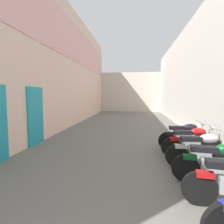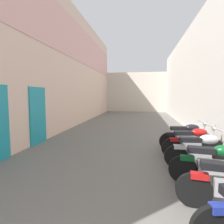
{
  "view_description": "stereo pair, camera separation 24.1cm",
  "coord_description": "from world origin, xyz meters",
  "px_view_note": "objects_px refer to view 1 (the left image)",
  "views": [
    {
      "loc": [
        0.57,
        0.96,
        1.91
      ],
      "look_at": [
        -0.18,
        7.02,
        1.35
      ],
      "focal_mm": 30.59,
      "sensor_mm": 36.0,
      "label": 1
    },
    {
      "loc": [
        0.81,
        1.0,
        1.91
      ],
      "look_at": [
        -0.18,
        7.02,
        1.35
      ],
      "focal_mm": 30.59,
      "sensor_mm": 36.0,
      "label": 2
    }
  ],
  "objects_px": {
    "motorcycle_fifth": "(218,162)",
    "motorcycle_seventh": "(192,141)",
    "motorcycle_sixth": "(202,149)",
    "motorcycle_eighth": "(185,135)"
  },
  "relations": [
    {
      "from": "motorcycle_sixth",
      "to": "motorcycle_eighth",
      "type": "height_order",
      "value": "same"
    },
    {
      "from": "motorcycle_seventh",
      "to": "motorcycle_eighth",
      "type": "relative_size",
      "value": 1.0
    },
    {
      "from": "motorcycle_fifth",
      "to": "motorcycle_eighth",
      "type": "relative_size",
      "value": 1.0
    },
    {
      "from": "motorcycle_seventh",
      "to": "motorcycle_eighth",
      "type": "xyz_separation_m",
      "value": [
        -0.0,
        0.83,
        0.0
      ]
    },
    {
      "from": "motorcycle_fifth",
      "to": "motorcycle_seventh",
      "type": "bearing_deg",
      "value": 90.0
    },
    {
      "from": "motorcycle_sixth",
      "to": "motorcycle_seventh",
      "type": "xyz_separation_m",
      "value": [
        -0.0,
        0.86,
        0.0
      ]
    },
    {
      "from": "motorcycle_fifth",
      "to": "motorcycle_seventh",
      "type": "distance_m",
      "value": 1.85
    },
    {
      "from": "motorcycle_seventh",
      "to": "motorcycle_eighth",
      "type": "distance_m",
      "value": 0.83
    },
    {
      "from": "motorcycle_sixth",
      "to": "motorcycle_eighth",
      "type": "xyz_separation_m",
      "value": [
        -0.0,
        1.69,
        0.0
      ]
    },
    {
      "from": "motorcycle_fifth",
      "to": "motorcycle_sixth",
      "type": "relative_size",
      "value": 1.0
    }
  ]
}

